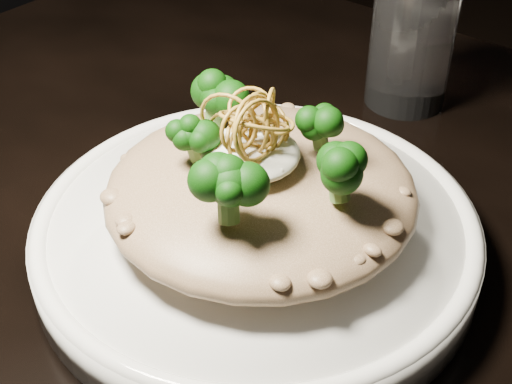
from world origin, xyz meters
TOP-DOWN VIEW (x-y plane):
  - table at (0.00, 0.00)m, footprint 1.10×0.80m
  - plate at (-0.04, -0.04)m, footprint 0.31×0.31m
  - risotto at (-0.04, -0.03)m, footprint 0.21×0.21m
  - broccoli at (-0.04, -0.04)m, footprint 0.15×0.15m
  - cheese at (-0.04, -0.04)m, footprint 0.07×0.07m
  - shallots at (-0.04, -0.04)m, footprint 0.05×0.05m
  - drinking_glass at (-0.07, 0.22)m, footprint 0.10×0.10m

SIDE VIEW (x-z plane):
  - table at x=0.00m, z-range 0.29..1.04m
  - plate at x=-0.04m, z-range 0.75..0.78m
  - risotto at x=-0.04m, z-range 0.78..0.83m
  - drinking_glass at x=-0.07m, z-range 0.75..0.88m
  - cheese at x=-0.04m, z-range 0.83..0.85m
  - broccoli at x=-0.04m, z-range 0.83..0.88m
  - shallots at x=-0.04m, z-range 0.85..0.88m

